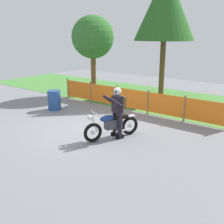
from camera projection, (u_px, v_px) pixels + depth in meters
The scene contains 8 objects.
ground at pixel (90, 127), 9.95m from camera, with size 24.00×24.00×0.02m, color gray.
grass_verge at pixel (161, 99), 14.14m from camera, with size 24.00×5.51×0.01m, color #4C8C3D.
barrier_fence at pixel (132, 99), 11.90m from camera, with size 8.27×0.08×1.05m.
tree_leftmost at pixel (93, 38), 14.43m from camera, with size 2.29×2.29×4.30m.
tree_near_left at pixel (165, 6), 13.36m from camera, with size 3.08×3.08×6.40m.
motorcycle_lead at pixel (112, 125), 8.77m from camera, with size 0.96×1.89×0.96m.
rider_lead at pixel (118, 110), 8.74m from camera, with size 0.69×0.78×1.69m.
oil_drum at pixel (54, 100), 12.11m from camera, with size 0.58×0.58×0.88m, color navy.
Camera 1 is at (6.38, -6.93, 3.34)m, focal length 43.05 mm.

